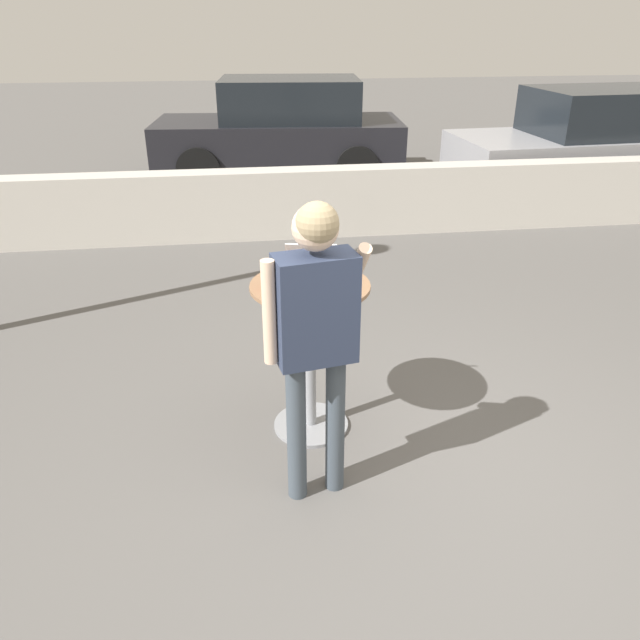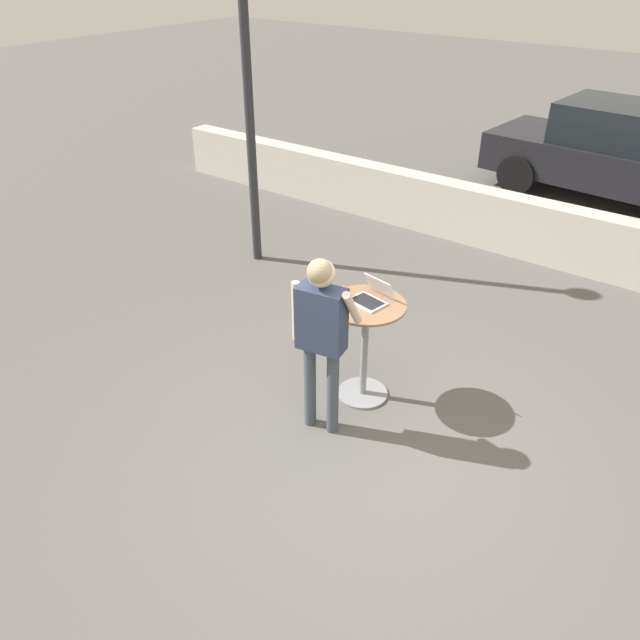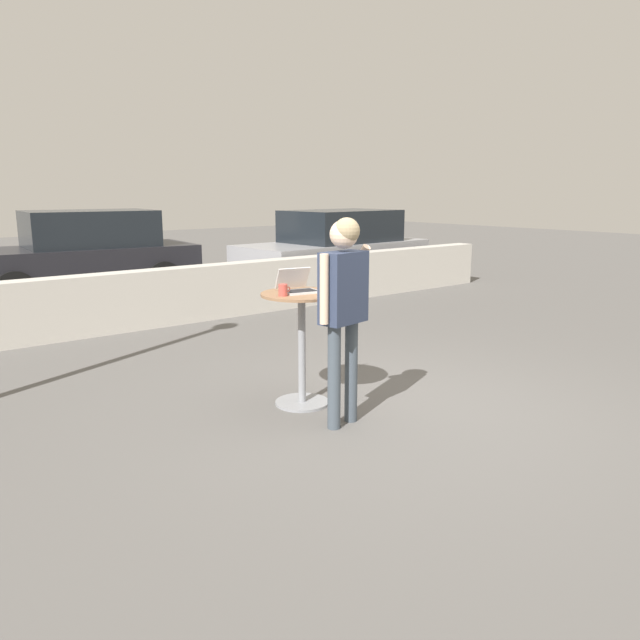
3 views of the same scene
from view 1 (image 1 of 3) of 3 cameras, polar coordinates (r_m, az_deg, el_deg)
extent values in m
plane|color=#5B5956|center=(3.90, 8.61, -14.86)|extent=(50.00, 50.00, 0.00)
cube|color=beige|center=(7.91, -0.62, 10.72)|extent=(13.94, 0.35, 0.84)
cylinder|color=gray|center=(4.33, -0.82, -9.51)|extent=(0.51, 0.51, 0.03)
cylinder|color=gray|center=(4.05, -0.86, -3.58)|extent=(0.07, 0.07, 1.01)
cylinder|color=#8C6647|center=(3.82, -0.92, 3.14)|extent=(0.74, 0.74, 0.02)
cube|color=silver|center=(3.83, -0.94, 3.51)|extent=(0.36, 0.29, 0.02)
cube|color=black|center=(3.82, -0.94, 3.65)|extent=(0.31, 0.24, 0.00)
cube|color=silver|center=(3.94, -0.80, 5.85)|extent=(0.33, 0.16, 0.20)
cube|color=white|center=(3.93, -0.80, 5.86)|extent=(0.31, 0.14, 0.17)
cylinder|color=#C14C42|center=(3.75, -4.36, 3.65)|extent=(0.08, 0.08, 0.11)
torus|color=#C14C42|center=(3.75, -3.52, 3.73)|extent=(0.05, 0.01, 0.05)
cylinder|color=#424C56|center=(3.54, -2.16, -10.18)|extent=(0.11, 0.11, 0.89)
cylinder|color=#424C56|center=(3.59, 1.39, -9.51)|extent=(0.11, 0.11, 0.89)
cube|color=#2D3851|center=(3.18, -0.41, 0.99)|extent=(0.45, 0.28, 0.59)
sphere|color=beige|center=(3.02, -0.43, 8.45)|extent=(0.23, 0.23, 0.23)
sphere|color=#9E8966|center=(2.99, -0.26, 8.82)|extent=(0.21, 0.21, 0.21)
cylinder|color=beige|center=(3.12, -4.67, 0.64)|extent=(0.07, 0.07, 0.56)
cylinder|color=beige|center=(3.28, 3.20, 4.16)|extent=(0.13, 0.34, 0.43)
cube|color=black|center=(10.84, -3.81, 16.10)|extent=(4.15, 2.04, 0.64)
cube|color=black|center=(10.74, -2.78, 19.52)|extent=(2.33, 1.68, 0.65)
cylinder|color=black|center=(10.20, -11.02, 13.40)|extent=(0.70, 0.28, 0.69)
cylinder|color=black|center=(11.77, -10.01, 15.17)|extent=(0.70, 0.28, 0.69)
cylinder|color=black|center=(10.16, 3.44, 13.77)|extent=(0.70, 0.28, 0.69)
cylinder|color=black|center=(11.73, 2.61, 15.49)|extent=(0.70, 0.28, 0.69)
cube|color=#9E9EA3|center=(10.59, 23.46, 13.68)|extent=(4.23, 1.95, 0.61)
cube|color=black|center=(10.61, 25.05, 16.91)|extent=(2.36, 1.63, 0.65)
cylinder|color=black|center=(9.30, 19.17, 11.14)|extent=(0.68, 0.26, 0.67)
cylinder|color=black|center=(10.69, 14.94, 13.53)|extent=(0.68, 0.26, 0.67)
cylinder|color=black|center=(12.02, 26.33, 13.10)|extent=(0.68, 0.26, 0.67)
camera|label=2|loc=(3.41, 106.60, 18.89)|focal=35.00mm
camera|label=3|loc=(3.15, -109.07, -20.77)|focal=35.00mm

